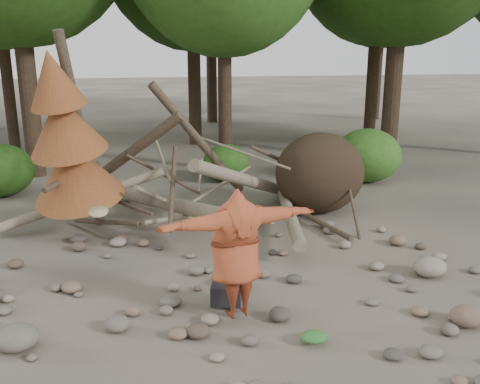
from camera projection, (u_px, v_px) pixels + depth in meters
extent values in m
plane|color=#514C44|center=(249.00, 298.00, 8.80)|extent=(120.00, 120.00, 0.00)
ellipsoid|color=#332619|center=(320.00, 173.00, 13.06)|extent=(2.20, 1.87, 1.98)
cylinder|color=gray|center=(174.00, 205.00, 12.00)|extent=(2.61, 5.11, 1.08)
cylinder|color=gray|center=(248.00, 181.00, 12.68)|extent=(3.18, 3.71, 1.90)
cylinder|color=brown|center=(119.00, 161.00, 12.42)|extent=(3.08, 1.91, 2.49)
cylinder|color=gray|center=(288.00, 210.00, 12.30)|extent=(1.13, 4.98, 0.43)
cylinder|color=brown|center=(199.00, 140.00, 12.82)|extent=(2.39, 1.03, 2.89)
cylinder|color=gray|center=(83.00, 199.00, 11.90)|extent=(3.71, 0.86, 1.20)
cylinder|color=#4C3F30|center=(106.00, 222.00, 11.62)|extent=(1.52, 1.70, 0.49)
cylinder|color=gray|center=(222.00, 184.00, 12.80)|extent=(1.57, 0.85, 0.69)
cylinder|color=#4C3F30|center=(282.00, 161.00, 13.43)|extent=(1.92, 1.25, 1.10)
cylinder|color=gray|center=(163.00, 159.00, 12.18)|extent=(0.37, 1.42, 0.85)
cylinder|color=#4C3F30|center=(317.00, 221.00, 12.17)|extent=(0.79, 2.54, 0.12)
cylinder|color=gray|center=(185.00, 217.00, 11.49)|extent=(1.78, 1.11, 0.29)
cylinder|color=#4C3F30|center=(81.00, 134.00, 11.33)|extent=(0.67, 1.13, 4.35)
cone|color=brown|center=(75.00, 169.00, 11.19)|extent=(2.06, 2.13, 1.86)
cone|color=brown|center=(64.00, 123.00, 10.71)|extent=(1.71, 1.78, 1.65)
cone|color=brown|center=(53.00, 78.00, 10.27)|extent=(1.23, 1.30, 1.41)
cylinder|color=#38281C|center=(22.00, 28.00, 15.76)|extent=(0.56, 0.56, 8.96)
cylinder|color=#38281C|center=(225.00, 59.00, 16.74)|extent=(0.44, 0.44, 7.14)
cylinder|color=#38281C|center=(398.00, 23.00, 18.01)|extent=(0.60, 0.60, 9.45)
cylinder|color=#38281C|center=(4.00, 51.00, 19.49)|extent=(0.42, 0.42, 7.56)
cylinder|color=#38281C|center=(193.00, 38.00, 21.21)|extent=(0.52, 0.52, 8.54)
cylinder|color=#38281C|center=(375.00, 43.00, 22.15)|extent=(0.50, 0.50, 8.12)
cylinder|color=#38281C|center=(211.00, 37.00, 27.41)|extent=(0.54, 0.54, 8.75)
cylinder|color=#38281C|center=(379.00, 46.00, 28.58)|extent=(0.46, 0.46, 7.84)
ellipsoid|color=#234913|center=(0.00, 170.00, 14.51)|extent=(1.80, 1.80, 1.44)
ellipsoid|color=#2E5D1B|center=(226.00, 163.00, 16.19)|extent=(1.40, 1.40, 1.12)
ellipsoid|color=#396E22|center=(367.00, 155.00, 16.07)|extent=(2.00, 2.00, 1.60)
imported|color=#A34324|center=(236.00, 253.00, 7.86)|extent=(2.52, 1.12, 1.98)
cylinder|color=tan|center=(99.00, 212.00, 7.54)|extent=(0.34, 0.33, 0.13)
cube|color=black|center=(226.00, 298.00, 8.48)|extent=(0.54, 0.42, 0.32)
ellipsoid|color=#2D6F2C|center=(314.00, 340.00, 7.43)|extent=(0.37, 0.31, 0.14)
ellipsoid|color=#A8691C|center=(315.00, 338.00, 7.51)|extent=(0.30, 0.24, 0.11)
ellipsoid|color=#696257|center=(16.00, 337.00, 7.29)|extent=(0.60, 0.54, 0.36)
ellipsoid|color=brown|center=(467.00, 316.00, 7.91)|extent=(0.51, 0.46, 0.31)
ellipsoid|color=gray|center=(430.00, 267.00, 9.60)|extent=(0.59, 0.53, 0.36)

